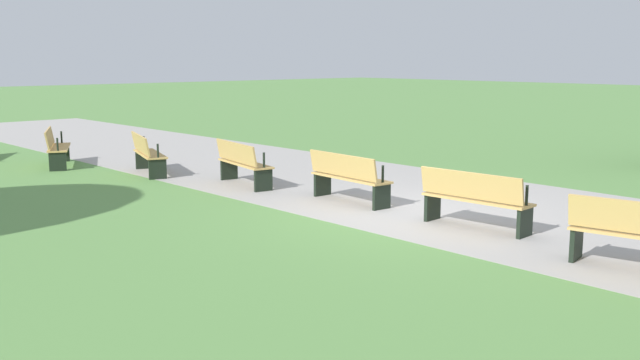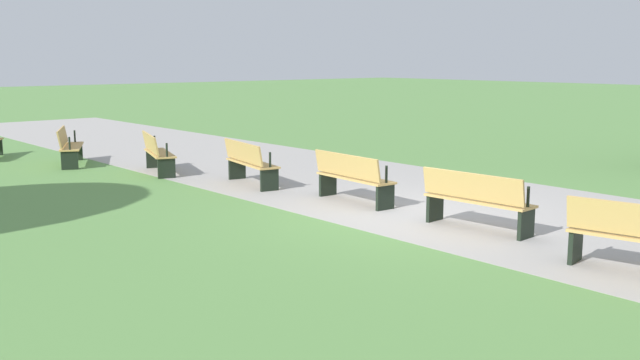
# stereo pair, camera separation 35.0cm
# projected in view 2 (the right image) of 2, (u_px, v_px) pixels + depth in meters

# --- Properties ---
(ground_plane) EXTENTS (120.00, 120.00, 0.00)m
(ground_plane) POSITION_uv_depth(u_px,v_px,m) (413.00, 214.00, 11.86)
(ground_plane) COLOR #5B8C47
(path_paving) EXTENTS (44.43, 5.51, 0.01)m
(path_paving) POSITION_uv_depth(u_px,v_px,m) (464.00, 204.00, 12.72)
(path_paving) COLOR #A39E99
(path_paving) RESTS_ON ground
(bench_2) EXTENTS (1.76, 1.18, 0.89)m
(bench_2) POSITION_uv_depth(u_px,v_px,m) (69.00, 146.00, 17.28)
(bench_2) COLOR tan
(bench_2) RESTS_ON ground
(bench_3) EXTENTS (1.79, 0.99, 0.89)m
(bench_3) POSITION_uv_depth(u_px,v_px,m) (157.00, 152.00, 16.05)
(bench_3) COLOR tan
(bench_3) RESTS_ON ground
(bench_4) EXTENTS (1.78, 0.80, 0.89)m
(bench_4) POSITION_uv_depth(u_px,v_px,m) (249.00, 162.00, 14.52)
(bench_4) COLOR tan
(bench_4) RESTS_ON ground
(bench_5) EXTENTS (1.75, 0.58, 0.89)m
(bench_5) POSITION_uv_depth(u_px,v_px,m) (352.00, 177.00, 12.73)
(bench_5) COLOR tan
(bench_5) RESTS_ON ground
(bench_6) EXTENTS (1.75, 0.58, 0.89)m
(bench_6) POSITION_uv_depth(u_px,v_px,m) (476.00, 199.00, 10.69)
(bench_6) COLOR tan
(bench_6) RESTS_ON ground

